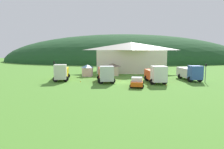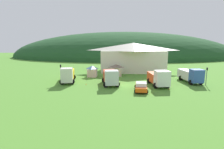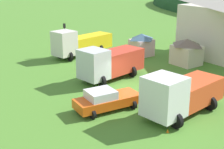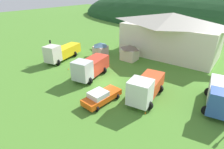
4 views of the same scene
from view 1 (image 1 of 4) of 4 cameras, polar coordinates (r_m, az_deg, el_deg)
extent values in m
plane|color=#4C842D|center=(38.78, 2.67, -2.20)|extent=(200.00, 200.00, 0.00)
ellipsoid|color=#1E4723|center=(105.55, 2.87, 3.83)|extent=(124.34, 60.00, 27.86)
cube|color=silver|center=(55.77, 5.37, 3.86)|extent=(17.87, 9.74, 6.14)
pyramid|color=#B7B2A3|center=(55.68, 5.42, 8.12)|extent=(19.30, 10.52, 2.15)
cube|color=beige|center=(48.46, 0.16, 1.02)|extent=(2.86, 2.50, 2.17)
pyramid|color=#6B5B4C|center=(48.32, 0.16, 2.74)|extent=(3.08, 2.70, 0.76)
cube|color=beige|center=(47.62, -7.03, 0.77)|extent=(2.23, 2.46, 2.04)
pyramid|color=#42667F|center=(47.48, -7.06, 2.42)|extent=(2.41, 2.66, 0.71)
cube|color=silver|center=(40.15, -14.59, 0.74)|extent=(2.68, 2.70, 2.85)
cube|color=black|center=(39.97, -14.63, 1.62)|extent=(1.56, 2.04, 0.91)
cube|color=yellow|center=(44.24, -14.02, 0.64)|extent=(3.40, 6.20, 1.76)
cylinder|color=black|center=(40.24, -13.13, -1.24)|extent=(1.10, 0.30, 1.10)
cylinder|color=black|center=(40.44, -15.91, -1.29)|extent=(1.10, 0.30, 1.10)
cylinder|color=black|center=(45.14, -12.64, -0.31)|extent=(1.10, 0.30, 1.10)
cylinder|color=black|center=(45.32, -15.12, -0.36)|extent=(1.10, 0.30, 1.10)
cube|color=silver|center=(36.61, -1.54, 0.28)|extent=(2.81, 2.52, 2.74)
cube|color=black|center=(36.44, -1.53, 1.19)|extent=(1.60, 1.90, 0.88)
cube|color=red|center=(40.04, -1.97, 0.43)|extent=(3.23, 5.06, 2.11)
cylinder|color=black|center=(36.92, 0.16, -1.81)|extent=(1.10, 0.30, 1.10)
cylinder|color=black|center=(36.73, -3.23, -1.87)|extent=(1.10, 0.30, 1.10)
cylinder|color=black|center=(40.97, -0.52, -0.90)|extent=(1.10, 0.30, 1.10)
cylinder|color=black|center=(40.80, -3.57, -0.95)|extent=(1.10, 0.30, 1.10)
cube|color=white|center=(36.78, 13.28, 0.17)|extent=(2.79, 2.70, 2.81)
cube|color=black|center=(36.60, 13.37, 1.10)|extent=(1.58, 2.08, 0.90)
cube|color=#E04C23|center=(40.22, 11.73, 0.05)|extent=(3.09, 5.00, 1.75)
cylinder|color=black|center=(37.32, 14.83, -1.95)|extent=(1.10, 0.30, 1.10)
cylinder|color=black|center=(36.66, 11.58, -2.02)|extent=(1.10, 0.30, 1.10)
cylinder|color=black|center=(41.33, 12.89, -1.01)|extent=(1.10, 0.30, 1.10)
cylinder|color=black|center=(40.73, 9.94, -1.06)|extent=(1.10, 0.30, 1.10)
cube|color=#3356AD|center=(41.78, 22.79, 0.52)|extent=(2.55, 2.35, 2.65)
cube|color=black|center=(41.63, 22.89, 1.30)|extent=(1.45, 1.79, 0.85)
cube|color=silver|center=(45.03, 20.61, 0.59)|extent=(3.00, 5.49, 1.90)
cylinder|color=black|center=(42.42, 23.88, -1.25)|extent=(1.10, 0.30, 1.10)
cylinder|color=black|center=(41.49, 21.49, -1.31)|extent=(1.10, 0.30, 1.10)
cylinder|color=black|center=(46.28, 21.24, -0.45)|extent=(1.10, 0.30, 1.10)
cylinder|color=black|center=(45.43, 19.00, -0.49)|extent=(1.10, 0.30, 1.10)
cube|color=#E95813|center=(34.62, 7.17, -2.24)|extent=(2.44, 5.26, 0.70)
cube|color=silver|center=(33.92, 7.16, -1.31)|extent=(1.99, 2.20, 0.62)
cylinder|color=black|center=(32.97, 8.60, -3.36)|extent=(0.68, 0.24, 0.68)
cylinder|color=black|center=(33.01, 5.59, -3.31)|extent=(0.68, 0.24, 0.68)
cylinder|color=black|center=(36.38, 8.58, -2.36)|extent=(0.68, 0.24, 0.68)
cylinder|color=black|center=(36.41, 5.85, -2.31)|extent=(0.68, 0.24, 0.68)
cylinder|color=#4C4C51|center=(41.47, -16.19, 0.55)|extent=(0.12, 0.12, 3.46)
cube|color=black|center=(41.29, -16.28, 3.31)|extent=(0.20, 0.24, 0.55)
sphere|color=green|center=(41.42, -16.23, 3.32)|extent=(0.14, 0.14, 0.14)
cylinder|color=#4C4C51|center=(42.15, 25.23, -0.01)|extent=(0.12, 0.12, 3.09)
cube|color=black|center=(41.98, 25.36, 2.45)|extent=(0.20, 0.24, 0.55)
sphere|color=yellow|center=(42.10, 25.29, 2.47)|extent=(0.14, 0.14, 0.14)
cone|color=orange|center=(36.58, 15.30, -3.03)|extent=(0.36, 0.36, 0.52)
cone|color=orange|center=(39.38, -9.06, -2.14)|extent=(0.36, 0.36, 0.53)
camera|label=2|loc=(3.67, -20.96, 46.38)|focal=28.81mm
camera|label=3|loc=(30.13, 48.49, 12.08)|focal=51.41mm
camera|label=4|loc=(25.53, 40.53, 19.54)|focal=29.12mm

